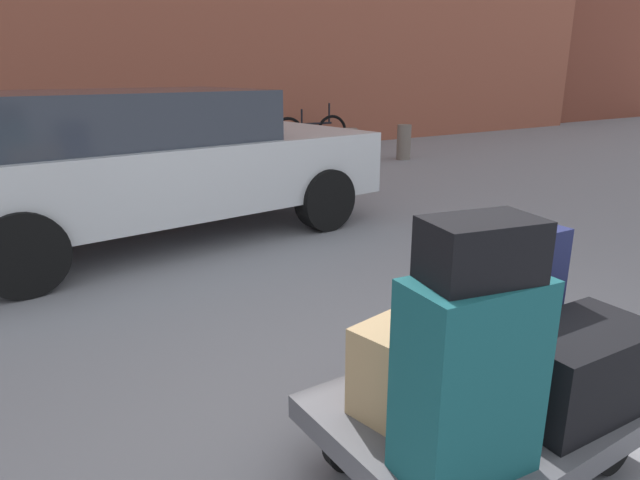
{
  "coord_description": "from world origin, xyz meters",
  "views": [
    {
      "loc": [
        -1.6,
        -1.25,
        1.58
      ],
      "look_at": [
        0.0,
        1.2,
        0.69
      ],
      "focal_mm": 31.01,
      "sensor_mm": 36.0,
      "label": 1
    }
  ],
  "objects_px": {
    "bicycle_leaning": "(311,133)",
    "suitcase_teal_rear_left": "(469,379)",
    "suitcase_navy_front_left": "(517,300)",
    "bollard_kerb_near": "(272,154)",
    "duffel_bag_black_front_right": "(576,368)",
    "parked_car": "(150,161)",
    "bollard_kerb_far": "(404,142)",
    "duffel_bag_black_topmost_pile": "(481,250)",
    "luggage_cart": "(483,412)",
    "bollard_kerb_mid": "(350,147)",
    "duffel_bag_tan_rear_right": "(427,359)"
  },
  "relations": [
    {
      "from": "suitcase_teal_rear_left",
      "to": "duffel_bag_black_front_right",
      "type": "bearing_deg",
      "value": 6.75
    },
    {
      "from": "bicycle_leaning",
      "to": "bollard_kerb_far",
      "type": "distance_m",
      "value": 2.07
    },
    {
      "from": "duffel_bag_black_front_right",
      "to": "parked_car",
      "type": "bearing_deg",
      "value": 96.94
    },
    {
      "from": "suitcase_teal_rear_left",
      "to": "bollard_kerb_mid",
      "type": "bearing_deg",
      "value": 62.39
    },
    {
      "from": "duffel_bag_black_front_right",
      "to": "suitcase_teal_rear_left",
      "type": "bearing_deg",
      "value": -176.17
    },
    {
      "from": "suitcase_teal_rear_left",
      "to": "bicycle_leaning",
      "type": "distance_m",
      "value": 9.98
    },
    {
      "from": "luggage_cart",
      "to": "parked_car",
      "type": "height_order",
      "value": "parked_car"
    },
    {
      "from": "parked_car",
      "to": "bollard_kerb_far",
      "type": "xyz_separation_m",
      "value": [
        5.46,
        2.49,
        -0.44
      ]
    },
    {
      "from": "suitcase_navy_front_left",
      "to": "parked_car",
      "type": "relative_size",
      "value": 0.14
    },
    {
      "from": "bicycle_leaning",
      "to": "parked_car",
      "type": "bearing_deg",
      "value": -136.37
    },
    {
      "from": "duffel_bag_black_front_right",
      "to": "bicycle_leaning",
      "type": "xyz_separation_m",
      "value": [
        4.29,
        8.68,
        -0.14
      ]
    },
    {
      "from": "bicycle_leaning",
      "to": "duffel_bag_black_front_right",
      "type": "bearing_deg",
      "value": -116.31
    },
    {
      "from": "suitcase_teal_rear_left",
      "to": "suitcase_navy_front_left",
      "type": "xyz_separation_m",
      "value": [
        0.66,
        0.34,
        -0.01
      ]
    },
    {
      "from": "suitcase_navy_front_left",
      "to": "bollard_kerb_near",
      "type": "xyz_separation_m",
      "value": [
        2.32,
        6.48,
        -0.34
      ]
    },
    {
      "from": "bicycle_leaning",
      "to": "bollard_kerb_mid",
      "type": "distance_m",
      "value": 1.92
    },
    {
      "from": "duffel_bag_black_front_right",
      "to": "duffel_bag_tan_rear_right",
      "type": "relative_size",
      "value": 0.97
    },
    {
      "from": "suitcase_teal_rear_left",
      "to": "duffel_bag_black_topmost_pile",
      "type": "distance_m",
      "value": 0.42
    },
    {
      "from": "duffel_bag_black_front_right",
      "to": "bollard_kerb_mid",
      "type": "bearing_deg",
      "value": 63.16
    },
    {
      "from": "bollard_kerb_mid",
      "to": "bollard_kerb_far",
      "type": "bearing_deg",
      "value": 0.0
    },
    {
      "from": "duffel_bag_black_front_right",
      "to": "bollard_kerb_far",
      "type": "height_order",
      "value": "duffel_bag_black_front_right"
    },
    {
      "from": "suitcase_teal_rear_left",
      "to": "bollard_kerb_mid",
      "type": "height_order",
      "value": "suitcase_teal_rear_left"
    },
    {
      "from": "bollard_kerb_near",
      "to": "bollard_kerb_mid",
      "type": "distance_m",
      "value": 1.55
    },
    {
      "from": "parked_car",
      "to": "bollard_kerb_far",
      "type": "relative_size",
      "value": 6.93
    },
    {
      "from": "suitcase_navy_front_left",
      "to": "suitcase_teal_rear_left",
      "type": "bearing_deg",
      "value": -151.13
    },
    {
      "from": "parked_car",
      "to": "suitcase_teal_rear_left",
      "type": "bearing_deg",
      "value": -94.26
    },
    {
      "from": "duffel_bag_black_topmost_pile",
      "to": "bicycle_leaning",
      "type": "distance_m",
      "value": 10.01
    },
    {
      "from": "suitcase_teal_rear_left",
      "to": "duffel_bag_tan_rear_right",
      "type": "height_order",
      "value": "suitcase_teal_rear_left"
    },
    {
      "from": "duffel_bag_black_front_right",
      "to": "duffel_bag_tan_rear_right",
      "type": "bearing_deg",
      "value": 144.38
    },
    {
      "from": "parked_car",
      "to": "duffel_bag_black_topmost_pile",
      "type": "bearing_deg",
      "value": -94.26
    },
    {
      "from": "luggage_cart",
      "to": "suitcase_navy_front_left",
      "type": "xyz_separation_m",
      "value": [
        0.28,
        0.1,
        0.38
      ]
    },
    {
      "from": "luggage_cart",
      "to": "parked_car",
      "type": "distance_m",
      "value": 4.12
    },
    {
      "from": "parked_car",
      "to": "bicycle_leaning",
      "type": "distance_m",
      "value": 6.34
    },
    {
      "from": "bollard_kerb_far",
      "to": "suitcase_navy_front_left",
      "type": "bearing_deg",
      "value": -128.32
    },
    {
      "from": "duffel_bag_black_topmost_pile",
      "to": "bollard_kerb_far",
      "type": "relative_size",
      "value": 0.52
    },
    {
      "from": "duffel_bag_black_topmost_pile",
      "to": "parked_car",
      "type": "relative_size",
      "value": 0.08
    },
    {
      "from": "parked_car",
      "to": "bollard_kerb_mid",
      "type": "distance_m",
      "value": 4.91
    },
    {
      "from": "suitcase_teal_rear_left",
      "to": "duffel_bag_black_topmost_pile",
      "type": "bearing_deg",
      "value": 0.0
    },
    {
      "from": "luggage_cart",
      "to": "bollard_kerb_near",
      "type": "height_order",
      "value": "bollard_kerb_near"
    },
    {
      "from": "luggage_cart",
      "to": "duffel_bag_tan_rear_right",
      "type": "xyz_separation_m",
      "value": [
        -0.21,
        0.12,
        0.24
      ]
    },
    {
      "from": "duffel_bag_black_front_right",
      "to": "suitcase_navy_front_left",
      "type": "distance_m",
      "value": 0.36
    },
    {
      "from": "suitcase_teal_rear_left",
      "to": "duffel_bag_black_front_right",
      "type": "height_order",
      "value": "suitcase_teal_rear_left"
    },
    {
      "from": "bollard_kerb_mid",
      "to": "luggage_cart",
      "type": "bearing_deg",
      "value": -122.2
    },
    {
      "from": "parked_car",
      "to": "bollard_kerb_mid",
      "type": "height_order",
      "value": "parked_car"
    },
    {
      "from": "duffel_bag_tan_rear_right",
      "to": "bollard_kerb_near",
      "type": "relative_size",
      "value": 0.93
    },
    {
      "from": "suitcase_navy_front_left",
      "to": "bollard_kerb_near",
      "type": "height_order",
      "value": "suitcase_navy_front_left"
    },
    {
      "from": "bicycle_leaning",
      "to": "suitcase_teal_rear_left",
      "type": "bearing_deg",
      "value": -119.44
    },
    {
      "from": "duffel_bag_black_front_right",
      "to": "bollard_kerb_far",
      "type": "xyz_separation_m",
      "value": [
        5.17,
        6.8,
        -0.19
      ]
    },
    {
      "from": "duffel_bag_black_front_right",
      "to": "bollard_kerb_far",
      "type": "distance_m",
      "value": 8.55
    },
    {
      "from": "luggage_cart",
      "to": "bollard_kerb_near",
      "type": "bearing_deg",
      "value": 68.45
    },
    {
      "from": "parked_car",
      "to": "bollard_kerb_near",
      "type": "xyz_separation_m",
      "value": [
        2.66,
        2.49,
        -0.44
      ]
    }
  ]
}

